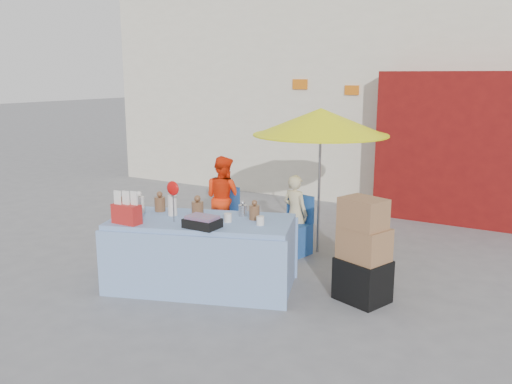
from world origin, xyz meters
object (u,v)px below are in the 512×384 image
Objects in this scene: chair_right at (291,237)px; vendor_orange at (223,198)px; market_table at (201,252)px; umbrella at (321,122)px; box_stack at (363,254)px; vendor_beige at (295,214)px; chair_left at (219,225)px.

vendor_orange is (-1.25, 0.13, 0.41)m from chair_right.
vendor_orange is (-0.87, 1.79, 0.22)m from market_table.
umbrella reaches higher than box_stack.
market_table reaches higher than chair_right.
market_table is 2.00m from vendor_orange.
umbrella is (1.55, 0.15, 1.23)m from vendor_orange.
market_table is 1.83m from vendor_beige.
chair_left is 0.41× the size of umbrella.
market_table reaches higher than vendor_beige.
chair_right is at bearing 12.57° from chair_left.
chair_right is 0.64× the size of vendor_orange.
vendor_beige reaches higher than chair_left.
market_table is 1.88m from chair_left.
umbrella reaches higher than vendor_orange.
chair_right is (1.25, 0.00, 0.00)m from chair_left.
chair_left is at bearing 98.04° from market_table.
chair_left is 0.74× the size of vendor_beige.
box_stack is at bearing -8.98° from chair_left.
box_stack is at bearing -1.83° from market_table.
vendor_orange is at bearing 96.33° from market_table.
vendor_beige is 1.36m from umbrella.
chair_right is 0.70× the size of box_stack.
umbrella is at bearing 23.00° from chair_left.
vendor_beige is (0.38, 1.79, 0.13)m from market_table.
vendor_orange is at bearing -174.47° from umbrella.
box_stack reaches higher than chair_left.
umbrella is (1.55, 0.28, 1.64)m from chair_left.
umbrella is at bearing -161.90° from vendor_orange.
chair_left is 1.25m from chair_right.
vendor_orange is 0.63× the size of umbrella.
vendor_orange reaches higher than vendor_beige.
chair_right is at bearing 143.65° from box_stack.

